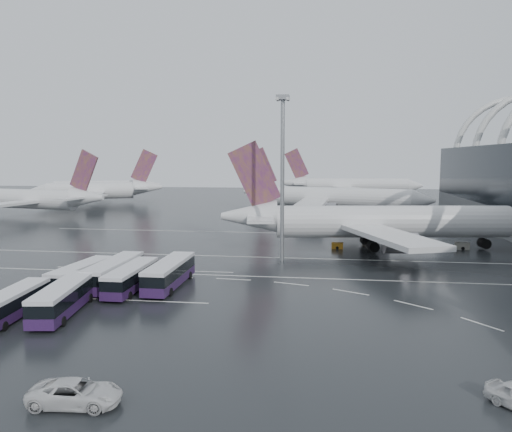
# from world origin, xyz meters

# --- Properties ---
(ground) EXTENTS (420.00, 420.00, 0.00)m
(ground) POSITION_xyz_m (0.00, 0.00, 0.00)
(ground) COLOR black
(ground) RESTS_ON ground
(lane_marking_near) EXTENTS (120.00, 0.25, 0.01)m
(lane_marking_near) POSITION_xyz_m (0.00, -2.00, 0.01)
(lane_marking_near) COLOR silver
(lane_marking_near) RESTS_ON ground
(lane_marking_mid) EXTENTS (120.00, 0.25, 0.01)m
(lane_marking_mid) POSITION_xyz_m (0.00, 12.00, 0.01)
(lane_marking_mid) COLOR silver
(lane_marking_mid) RESTS_ON ground
(lane_marking_far) EXTENTS (120.00, 0.25, 0.01)m
(lane_marking_far) POSITION_xyz_m (0.00, 40.00, 0.01)
(lane_marking_far) COLOR silver
(lane_marking_far) RESTS_ON ground
(bus_bay_line_south) EXTENTS (28.00, 0.25, 0.01)m
(bus_bay_line_south) POSITION_xyz_m (-24.00, -16.00, 0.01)
(bus_bay_line_south) COLOR silver
(bus_bay_line_south) RESTS_ON ground
(bus_bay_line_north) EXTENTS (28.00, 0.25, 0.01)m
(bus_bay_line_north) POSITION_xyz_m (-24.00, 0.00, 0.01)
(bus_bay_line_north) COLOR silver
(bus_bay_line_north) RESTS_ON ground
(airliner_main) EXTENTS (59.52, 51.73, 20.16)m
(airliner_main) POSITION_xyz_m (12.81, 22.19, 5.05)
(airliner_main) COLOR silver
(airliner_main) RESTS_ON ground
(airliner_gate_b) EXTENTS (57.39, 50.90, 20.26)m
(airliner_gate_b) POSITION_xyz_m (4.75, 78.03, 5.07)
(airliner_gate_b) COLOR silver
(airliner_gate_b) RESTS_ON ground
(airliner_gate_c) EXTENTS (58.97, 54.15, 21.00)m
(airliner_gate_c) POSITION_xyz_m (13.46, 139.35, 5.25)
(airliner_gate_c) COLOR silver
(airliner_gate_c) RESTS_ON ground
(jet_remote_west) EXTENTS (44.43, 35.94, 19.35)m
(jet_remote_west) POSITION_xyz_m (-78.15, 62.24, 4.99)
(jet_remote_west) COLOR silver
(jet_remote_west) RESTS_ON ground
(jet_remote_mid) EXTENTS (45.28, 36.87, 20.23)m
(jet_remote_mid) POSITION_xyz_m (-77.08, 98.16, 5.22)
(jet_remote_mid) COLOR silver
(jet_remote_mid) RESTS_ON ground
(jet_remote_far) EXTENTS (44.79, 36.47, 20.02)m
(jet_remote_far) POSITION_xyz_m (-82.83, 113.36, 5.17)
(jet_remote_far) COLOR silver
(jet_remote_far) RESTS_ON ground
(bus_row_near_a) EXTENTS (3.82, 12.49, 3.03)m
(bus_row_near_a) POSITION_xyz_m (-28.45, -10.85, 1.66)
(bus_row_near_a) COLOR #26123A
(bus_row_near_a) RESTS_ON ground
(bus_row_near_b) EXTENTS (3.43, 13.77, 3.38)m
(bus_row_near_b) POSITION_xyz_m (-24.41, -9.68, 1.86)
(bus_row_near_b) COLOR #26123A
(bus_row_near_b) RESTS_ON ground
(bus_row_near_c) EXTENTS (3.07, 12.75, 3.14)m
(bus_row_near_c) POSITION_xyz_m (-21.17, -11.64, 1.73)
(bus_row_near_c) COLOR #26123A
(bus_row_near_c) RESTS_ON ground
(bus_row_near_d) EXTENTS (3.38, 13.91, 3.42)m
(bus_row_near_d) POSITION_xyz_m (-16.84, -9.24, 1.88)
(bus_row_near_d) COLOR #26123A
(bus_row_near_d) RESTS_ON ground
(bus_row_far_a) EXTENTS (3.71, 12.26, 2.97)m
(bus_row_far_a) POSITION_xyz_m (-29.45, -24.11, 1.63)
(bus_row_far_a) COLOR #26123A
(bus_row_far_a) RESTS_ON ground
(bus_row_far_b) EXTENTS (4.90, 13.61, 3.28)m
(bus_row_far_b) POSITION_xyz_m (-24.81, -21.86, 1.80)
(bus_row_far_b) COLOR #26123A
(bus_row_far_b) RESTS_ON ground
(van_curve_a) EXTENTS (6.55, 3.40, 1.76)m
(van_curve_a) POSITION_xyz_m (-13.50, -40.95, 0.88)
(van_curve_a) COLOR silver
(van_curve_a) RESTS_ON ground
(floodlight_mast) EXTENTS (2.07, 2.07, 26.97)m
(floodlight_mast) POSITION_xyz_m (-3.56, 9.69, 16.96)
(floodlight_mast) COLOR gray
(floodlight_mast) RESTS_ON ground
(gse_cart_belly_c) EXTENTS (2.11, 1.25, 1.15)m
(gse_cart_belly_c) POSITION_xyz_m (5.84, 22.00, 0.58)
(gse_cart_belly_c) COLOR #B37217
(gse_cart_belly_c) RESTS_ON ground
(gse_cart_belly_d) EXTENTS (2.40, 1.42, 1.31)m
(gse_cart_belly_d) POSITION_xyz_m (28.92, 24.46, 0.66)
(gse_cart_belly_d) COLOR slate
(gse_cart_belly_d) RESTS_ON ground
(gse_cart_belly_e) EXTENTS (2.11, 1.25, 1.15)m
(gse_cart_belly_e) POSITION_xyz_m (12.37, 33.17, 0.58)
(gse_cart_belly_e) COLOR #B37217
(gse_cart_belly_e) RESTS_ON ground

